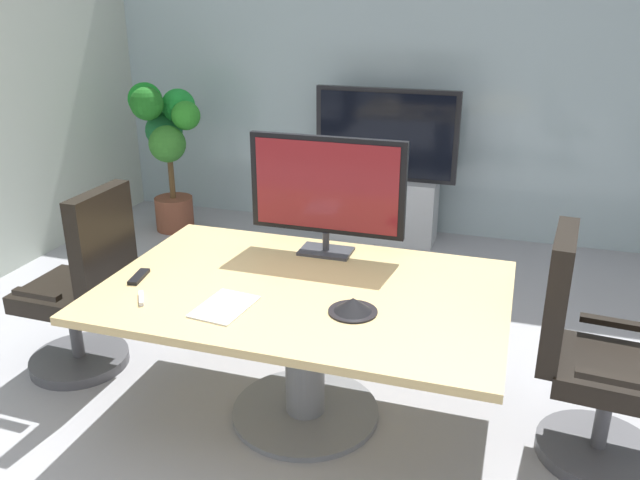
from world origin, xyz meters
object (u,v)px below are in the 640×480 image
at_px(office_chair_right, 588,369).
at_px(conference_phone, 353,306).
at_px(remote_control, 139,277).
at_px(potted_plant, 166,137).
at_px(office_chair_left, 84,297).
at_px(wall_display_unit, 384,190).
at_px(conference_table, 305,320).
at_px(tv_monitor, 327,189).

xyz_separation_m(office_chair_right, conference_phone, (-1.03, -0.30, 0.30)).
height_order(office_chair_right, remote_control, office_chair_right).
relative_size(office_chair_right, potted_plant, 0.83).
relative_size(office_chair_left, conference_phone, 4.95).
bearing_deg(office_chair_right, wall_display_unit, 35.86).
relative_size(conference_table, tv_monitor, 2.29).
height_order(office_chair_left, wall_display_unit, wall_display_unit).
xyz_separation_m(office_chair_right, tv_monitor, (-1.35, 0.34, 0.63)).
height_order(potted_plant, conference_phone, potted_plant).
distance_m(wall_display_unit, conference_phone, 2.85).
bearing_deg(office_chair_right, conference_table, 100.07).
height_order(wall_display_unit, remote_control, wall_display_unit).
bearing_deg(conference_table, potted_plant, 132.21).
bearing_deg(wall_display_unit, conference_phone, -80.67).
bearing_deg(office_chair_left, tv_monitor, 108.51).
height_order(conference_table, office_chair_right, office_chair_right).
bearing_deg(potted_plant, office_chair_left, -71.73).
height_order(conference_table, conference_phone, conference_phone).
bearing_deg(office_chair_right, office_chair_left, 96.49).
bearing_deg(office_chair_right, conference_phone, 111.05).
distance_m(office_chair_right, remote_control, 2.17).
distance_m(potted_plant, conference_phone, 3.39).
xyz_separation_m(office_chair_right, wall_display_unit, (-1.49, 2.49, -0.01)).
bearing_deg(conference_phone, conference_table, 148.17).
distance_m(office_chair_left, potted_plant, 2.37).
bearing_deg(conference_phone, office_chair_right, 16.08).
xyz_separation_m(wall_display_unit, conference_phone, (0.46, -2.79, 0.32)).
xyz_separation_m(tv_monitor, conference_phone, (0.32, -0.64, -0.33)).
distance_m(office_chair_left, remote_control, 0.62).
relative_size(office_chair_left, tv_monitor, 1.30).
distance_m(office_chair_right, potted_plant, 4.02).
bearing_deg(wall_display_unit, remote_control, -103.11).
height_order(office_chair_right, potted_plant, potted_plant).
bearing_deg(conference_table, conference_phone, -31.83).
distance_m(wall_display_unit, remote_control, 2.85).
distance_m(conference_table, office_chair_left, 1.33).
bearing_deg(tv_monitor, conference_phone, -63.38).
relative_size(wall_display_unit, potted_plant, 1.00).
distance_m(office_chair_left, conference_phone, 1.66).
bearing_deg(tv_monitor, conference_table, -86.35).
relative_size(conference_phone, remote_control, 1.29).
distance_m(conference_table, tv_monitor, 0.70).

